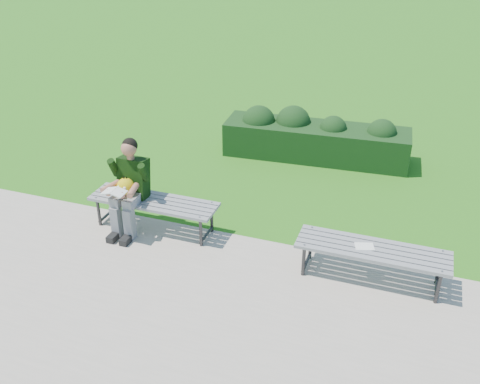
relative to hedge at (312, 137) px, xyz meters
The scene contains 7 objects.
ground 2.98m from the hedge, 98.27° to the right, with size 80.00×80.00×0.00m.
walkway 4.71m from the hedge, 95.20° to the right, with size 30.00×3.50×0.02m.
hedge is the anchor object (origin of this frame).
bench_left 3.49m from the hedge, 115.84° to the right, with size 1.80×0.50×0.46m.
bench_right 3.63m from the hedge, 66.11° to the right, with size 1.80×0.50×0.46m.
seated_boy 3.73m from the hedge, 119.38° to the right, with size 0.56×0.76×1.31m.
paper_sheet 3.59m from the hedge, 67.57° to the right, with size 0.26×0.22×0.01m.
Camera 1 is at (2.15, -5.84, 4.07)m, focal length 40.00 mm.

